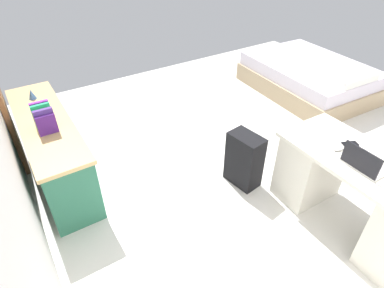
{
  "coord_description": "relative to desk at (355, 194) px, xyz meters",
  "views": [
    {
      "loc": [
        -2.06,
        2.37,
        2.41
      ],
      "look_at": [
        0.03,
        1.05,
        0.6
      ],
      "focal_mm": 30.02,
      "sensor_mm": 36.0,
      "label": 1
    }
  ],
  "objects": [
    {
      "name": "ground_plane",
      "position": [
        1.12,
        -0.08,
        -0.39
      ],
      "size": [
        6.11,
        6.11,
        0.0
      ],
      "primitive_type": "plane",
      "color": "silver"
    },
    {
      "name": "desk",
      "position": [
        0.0,
        0.0,
        0.0
      ],
      "size": [
        1.45,
        0.68,
        0.75
      ],
      "color": "silver",
      "rests_on": "ground_plane"
    },
    {
      "name": "credenza",
      "position": [
        2.14,
        2.09,
        -0.03
      ],
      "size": [
        1.8,
        0.48,
        0.72
      ],
      "color": "#28664C",
      "rests_on": "ground_plane"
    },
    {
      "name": "bed",
      "position": [
        2.08,
        -1.82,
        -0.15
      ],
      "size": [
        1.97,
        1.49,
        0.58
      ],
      "color": "tan",
      "rests_on": "ground_plane"
    },
    {
      "name": "suitcase_black",
      "position": [
        0.97,
        0.44,
        -0.09
      ],
      "size": [
        0.39,
        0.27,
        0.6
      ],
      "primitive_type": "cube",
      "rotation": [
        0.0,
        0.0,
        0.14
      ],
      "color": "black",
      "rests_on": "ground_plane"
    },
    {
      "name": "laptop",
      "position": [
        -0.01,
        0.11,
        0.41
      ],
      "size": [
        0.31,
        0.23,
        0.21
      ],
      "color": "silver",
      "rests_on": "desk"
    },
    {
      "name": "computer_mouse",
      "position": [
        0.25,
        0.06,
        0.37
      ],
      "size": [
        0.06,
        0.1,
        0.03
      ],
      "primitive_type": "ellipsoid",
      "rotation": [
        0.0,
        0.0,
        -0.02
      ],
      "color": "white",
      "rests_on": "desk"
    },
    {
      "name": "cell_phone_by_mouse",
      "position": [
        0.24,
        -0.09,
        0.36
      ],
      "size": [
        0.11,
        0.15,
        0.01
      ],
      "primitive_type": "cube",
      "rotation": [
        0.0,
        0.0,
        -0.41
      ],
      "color": "black",
      "rests_on": "desk"
    },
    {
      "name": "book_row",
      "position": [
        1.96,
        2.09,
        0.44
      ],
      "size": [
        0.23,
        0.17,
        0.24
      ],
      "color": "#4B207A",
      "rests_on": "credenza"
    },
    {
      "name": "figurine_small",
      "position": [
        2.66,
        2.09,
        0.39
      ],
      "size": [
        0.08,
        0.08,
        0.11
      ],
      "primitive_type": "cone",
      "color": "#4C7FBF",
      "rests_on": "credenza"
    }
  ]
}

